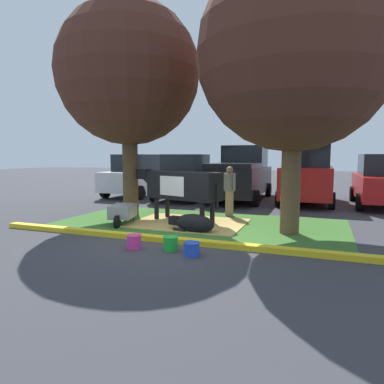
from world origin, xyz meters
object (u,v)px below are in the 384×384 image
at_px(bucket_blue, 192,249).
at_px(sedan_blue, 137,176).
at_px(pickup_truck_black, 241,175).
at_px(sedan_red, 382,181).
at_px(person_handler, 230,190).
at_px(suv_dark_grey, 307,173).
at_px(hatchback_white, 186,177).
at_px(bucket_pink, 134,241).
at_px(shade_tree_right, 295,53).
at_px(bucket_green, 171,243).
at_px(shade_tree_left, 129,74).
at_px(wheelbarrow, 123,212).
at_px(cow_holstein, 181,186).
at_px(calf_lying, 193,223).

bearing_deg(bucket_blue, sedan_blue, 125.53).
bearing_deg(bucket_blue, pickup_truck_black, 96.91).
bearing_deg(sedan_red, pickup_truck_black, 178.58).
bearing_deg(person_handler, suv_dark_grey, 63.15).
xyz_separation_m(hatchback_white, sedan_red, (8.00, 0.38, 0.00)).
bearing_deg(pickup_truck_black, bucket_pink, -91.52).
height_order(shade_tree_right, bucket_pink, shade_tree_right).
distance_m(person_handler, bucket_green, 4.43).
relative_size(hatchback_white, suv_dark_grey, 0.96).
height_order(shade_tree_right, suv_dark_grey, shade_tree_right).
height_order(shade_tree_left, wheelbarrow, shade_tree_left).
bearing_deg(shade_tree_left, cow_holstein, -12.57).
bearing_deg(hatchback_white, suv_dark_grey, 4.16).
xyz_separation_m(bucket_pink, bucket_blue, (1.32, -0.03, -0.02)).
bearing_deg(calf_lying, shade_tree_left, 149.71).
bearing_deg(bucket_green, suv_dark_grey, 75.38).
xyz_separation_m(shade_tree_left, hatchback_white, (0.01, 4.83, -3.55)).
distance_m(bucket_pink, pickup_truck_black, 8.96).
height_order(wheelbarrow, bucket_blue, wheelbarrow).
height_order(bucket_pink, suv_dark_grey, suv_dark_grey).
relative_size(bucket_green, sedan_blue, 0.07).
distance_m(calf_lying, bucket_blue, 2.06).
bearing_deg(bucket_pink, cow_holstein, 94.40).
xyz_separation_m(wheelbarrow, hatchback_white, (-0.60, 6.31, 0.60)).
height_order(person_handler, suv_dark_grey, suv_dark_grey).
relative_size(wheelbarrow, bucket_green, 5.05).
relative_size(calf_lying, person_handler, 0.82).
distance_m(cow_holstein, bucket_pink, 3.26).
bearing_deg(cow_holstein, sedan_blue, 129.98).
relative_size(sedan_blue, pickup_truck_black, 0.82).
bearing_deg(shade_tree_right, sedan_red, 64.99).
bearing_deg(pickup_truck_black, bucket_blue, -83.09).
height_order(shade_tree_left, bucket_pink, shade_tree_left).
bearing_deg(hatchback_white, bucket_green, -70.14).
height_order(bucket_pink, sedan_red, sedan_red).
height_order(wheelbarrow, suv_dark_grey, suv_dark_grey).
bearing_deg(sedan_blue, cow_holstein, -50.02).
bearing_deg(bucket_green, hatchback_white, 109.86).
distance_m(cow_holstein, hatchback_white, 5.62).
xyz_separation_m(shade_tree_left, pickup_truck_black, (2.44, 5.35, -3.42)).
xyz_separation_m(calf_lying, sedan_red, (5.18, 6.86, 0.75)).
bearing_deg(bucket_green, shade_tree_left, 131.17).
height_order(pickup_truck_black, sedan_red, pickup_truck_black).
distance_m(calf_lying, hatchback_white, 7.10).
bearing_deg(suv_dark_grey, bucket_blue, -101.03).
distance_m(shade_tree_left, wheelbarrow, 4.45).
bearing_deg(suv_dark_grey, pickup_truck_black, 177.25).
relative_size(bucket_green, suv_dark_grey, 0.07).
distance_m(shade_tree_left, person_handler, 4.88).
xyz_separation_m(bucket_blue, suv_dark_grey, (1.71, 8.80, 1.13)).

